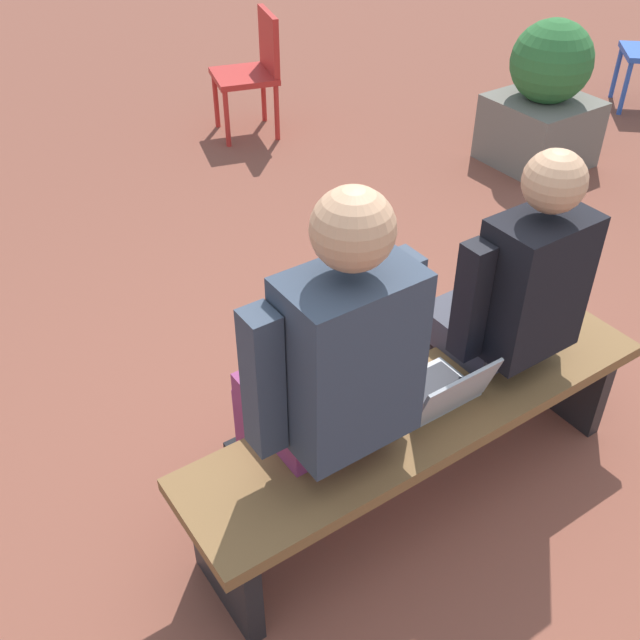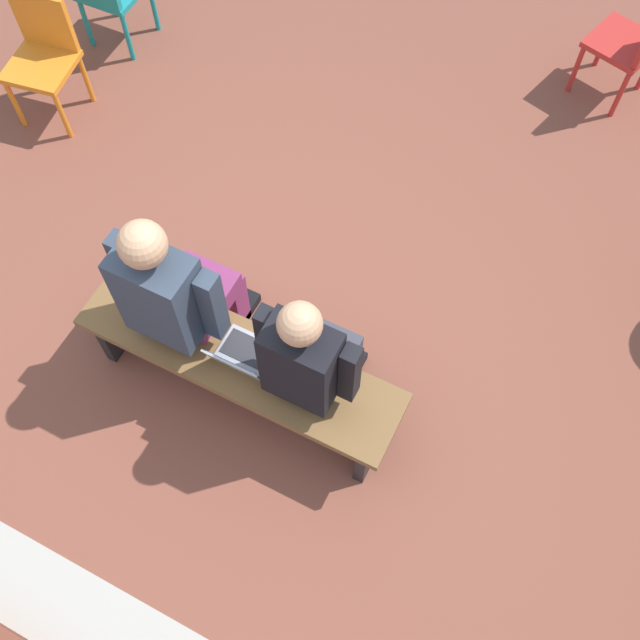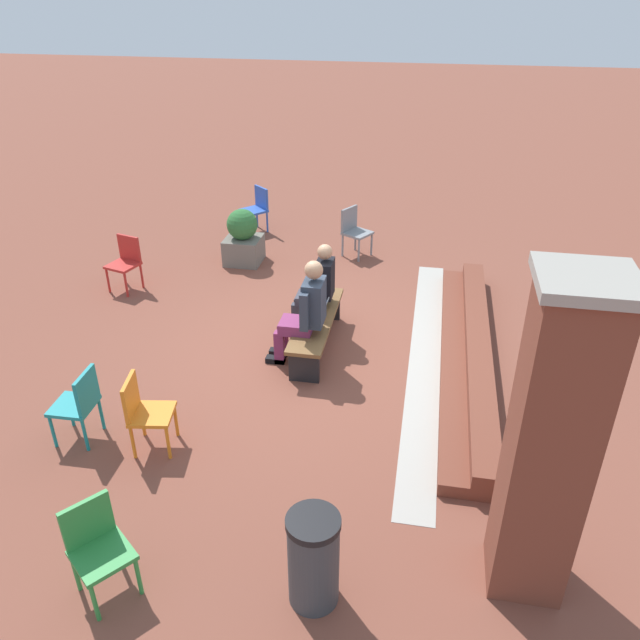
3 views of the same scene
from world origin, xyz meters
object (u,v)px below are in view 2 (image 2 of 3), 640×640
object	(u,v)px
bench	(240,365)
plastic_chair_near_bench_right	(43,51)
laptop	(244,358)
person_adult	(177,291)
person_student	(312,357)
plastic_chair_near_bench_left	(636,41)

from	to	relation	value
bench	plastic_chair_near_bench_right	xyz separation A→B (m)	(2.27, -1.36, 0.13)
laptop	plastic_chair_near_bench_right	world-z (taller)	plastic_chair_near_bench_right
person_adult	laptop	bearing A→B (deg)	168.44
person_student	plastic_chair_near_bench_right	distance (m)	2.98
plastic_chair_near_bench_right	person_student	bearing A→B (deg)	154.17
laptop	plastic_chair_near_bench_left	xyz separation A→B (m)	(-1.17, -3.25, -0.02)
bench	person_adult	size ratio (longest dim) A/B	1.28
laptop	plastic_chair_near_bench_right	size ratio (longest dim) A/B	0.38
plastic_chair_near_bench_right	laptop	bearing A→B (deg)	149.36
person_student	laptop	world-z (taller)	person_student
bench	person_student	xyz separation A→B (m)	(-0.40, -0.07, 0.35)
bench	plastic_chair_near_bench_right	bearing A→B (deg)	-30.89
bench	laptop	xyz separation A→B (m)	(-0.04, 0.01, 0.15)
plastic_chair_near_bench_left	person_adult	bearing A→B (deg)	63.50
laptop	plastic_chair_near_bench_right	xyz separation A→B (m)	(2.32, -1.37, -0.02)
person_adult	laptop	distance (m)	0.48
person_student	person_adult	distance (m)	0.77
person_student	laptop	size ratio (longest dim) A/B	4.09
bench	person_student	size ratio (longest dim) A/B	1.38
plastic_chair_near_bench_left	laptop	bearing A→B (deg)	70.17
person_student	laptop	bearing A→B (deg)	12.17
person_student	person_adult	world-z (taller)	person_adult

